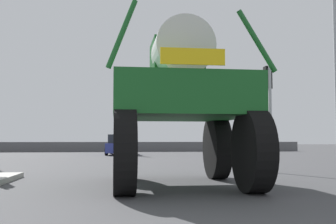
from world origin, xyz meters
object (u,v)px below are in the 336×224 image
at_px(sedan_ahead, 120,145).
at_px(traffic_signal_far_right, 121,119).
at_px(traffic_signal_near_right, 268,93).
at_px(traffic_signal_far_left, 226,122).
at_px(oversize_sprayer, 179,104).

relative_size(sedan_ahead, traffic_signal_far_right, 1.16).
bearing_deg(sedan_ahead, traffic_signal_far_right, -167.99).
bearing_deg(traffic_signal_near_right, traffic_signal_far_right, 108.95).
bearing_deg(traffic_signal_far_right, traffic_signal_far_left, 0.02).
height_order(traffic_signal_near_right, traffic_signal_far_right, traffic_signal_near_right).
relative_size(traffic_signal_far_left, traffic_signal_far_right, 0.94).
xyz_separation_m(traffic_signal_far_left, traffic_signal_far_right, (-8.06, -0.00, 0.15)).
bearing_deg(oversize_sprayer, traffic_signal_near_right, -46.59).
distance_m(sedan_ahead, traffic_signal_near_right, 17.43).
relative_size(oversize_sprayer, traffic_signal_near_right, 1.31).
distance_m(sedan_ahead, traffic_signal_far_left, 8.28).
distance_m(oversize_sprayer, traffic_signal_far_left, 20.98).
relative_size(oversize_sprayer, sedan_ahead, 1.23).
distance_m(oversize_sprayer, traffic_signal_near_right, 5.46).
bearing_deg(sedan_ahead, traffic_signal_near_right, -155.22).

